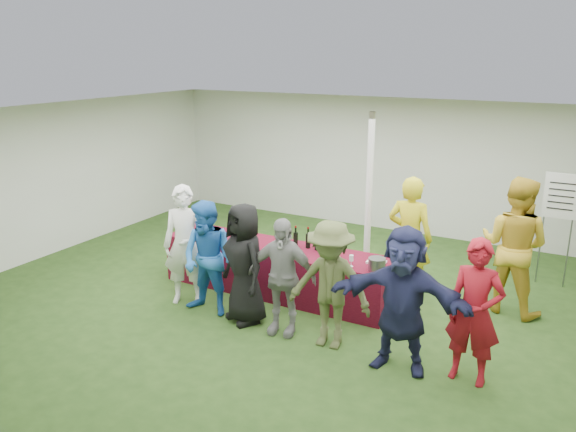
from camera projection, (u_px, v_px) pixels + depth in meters
The scene contains 18 objects.
ground at pixel (304, 302), 8.30m from camera, with size 60.00×60.00×0.00m, color #284719.
tent at pixel (369, 200), 8.70m from camera, with size 10.00×10.00×10.00m.
serving_table at pixel (276, 269), 8.53m from camera, with size 3.60×0.80×0.75m, color maroon.
wine_bottles at pixel (314, 242), 8.25m from camera, with size 0.60×0.15×0.32m.
wine_glasses at pixel (239, 239), 8.40m from camera, with size 2.82×0.11×0.16m.
water_bottle at pixel (281, 238), 8.44m from camera, with size 0.07×0.07×0.23m.
bar_towel at pixel (376, 262), 7.74m from camera, with size 0.25×0.18×0.03m, color white.
dump_bucket at pixel (377, 265), 7.45m from camera, with size 0.23×0.23×0.18m, color slate.
wine_list_sign at pixel (560, 205), 8.55m from camera, with size 0.50×0.03×1.80m.
staff_pourer at pixel (409, 238), 8.23m from camera, with size 0.68×0.44×1.86m, color gold.
staff_back at pixel (514, 246), 7.77m from camera, with size 0.95×0.74×1.95m, color gold.
customer_0 at pixel (186, 245), 8.06m from camera, with size 0.64×0.42×1.76m, color white.
customer_1 at pixel (208, 259), 7.73m from camera, with size 0.79×0.62×1.63m, color blue.
customer_2 at pixel (244, 263), 7.51m from camera, with size 0.81×0.53×1.66m, color black.
customer_3 at pixel (282, 276), 7.20m from camera, with size 0.92×0.38×1.57m, color gray.
customer_4 at pixel (330, 285), 6.85m from camera, with size 1.06×0.61×1.63m, color #4B532C.
customer_5 at pixel (402, 299), 6.35m from camera, with size 1.60×0.51×1.73m, color #1E2247.
customer_6 at pixel (475, 312), 6.11m from camera, with size 0.61×0.40×1.66m, color maroon.
Camera 1 is at (3.42, -6.79, 3.57)m, focal length 35.00 mm.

